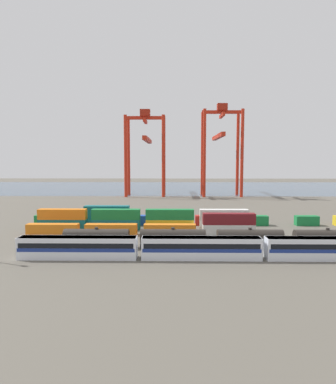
# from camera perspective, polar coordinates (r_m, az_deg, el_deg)

# --- Properties ---
(ground_plane) EXTENTS (420.00, 420.00, 0.00)m
(ground_plane) POSITION_cam_1_polar(r_m,az_deg,el_deg) (125.47, 3.61, -2.78)
(ground_plane) COLOR #5B564C
(harbour_water) EXTENTS (400.00, 110.00, 0.01)m
(harbour_water) POSITION_cam_1_polar(r_m,az_deg,el_deg) (223.84, 2.43, 0.75)
(harbour_water) COLOR #384C60
(harbour_water) RESTS_ON ground_plane
(passenger_train) EXTENTS (65.01, 3.14, 3.90)m
(passenger_train) POSITION_cam_1_polar(r_m,az_deg,el_deg) (62.35, 5.48, -9.02)
(passenger_train) COLOR silver
(passenger_train) RESTS_ON ground_plane
(freight_tank_row) EXTENTS (74.14, 2.71, 4.17)m
(freight_tank_row) POSITION_cam_1_polar(r_m,az_deg,el_deg) (71.18, 13.33, -7.51)
(freight_tank_row) COLOR #232326
(freight_tank_row) RESTS_ON ground_plane
(shipping_container_0) EXTENTS (12.10, 2.44, 2.60)m
(shipping_container_0) POSITION_cam_1_polar(r_m,az_deg,el_deg) (86.22, -18.44, -5.85)
(shipping_container_0) COLOR orange
(shipping_container_0) RESTS_ON ground_plane
(shipping_container_1) EXTENTS (12.10, 2.44, 2.60)m
(shipping_container_1) POSITION_cam_1_polar(r_m,az_deg,el_deg) (82.71, -9.35, -6.11)
(shipping_container_1) COLOR orange
(shipping_container_1) RESTS_ON ground_plane
(shipping_container_2) EXTENTS (12.10, 2.44, 2.60)m
(shipping_container_2) POSITION_cam_1_polar(r_m,az_deg,el_deg) (81.41, 0.29, -6.22)
(shipping_container_2) COLOR orange
(shipping_container_2) RESTS_ON ground_plane
(shipping_container_3) EXTENTS (12.10, 2.44, 2.60)m
(shipping_container_3) POSITION_cam_1_polar(r_m,az_deg,el_deg) (82.42, 9.97, -6.16)
(shipping_container_3) COLOR silver
(shipping_container_3) RESTS_ON ground_plane
(shipping_container_4) EXTENTS (12.10, 2.44, 2.60)m
(shipping_container_4) POSITION_cam_1_polar(r_m,az_deg,el_deg) (81.95, 10.00, -4.38)
(shipping_container_4) COLOR maroon
(shipping_container_4) RESTS_ON shipping_container_3
(shipping_container_5) EXTENTS (12.10, 2.44, 2.60)m
(shipping_container_5) POSITION_cam_1_polar(r_m,az_deg,el_deg) (92.11, -16.95, -5.11)
(shipping_container_5) COLOR #146066
(shipping_container_5) RESTS_ON ground_plane
(shipping_container_6) EXTENTS (12.10, 2.44, 2.60)m
(shipping_container_6) POSITION_cam_1_polar(r_m,az_deg,el_deg) (91.69, -17.00, -3.51)
(shipping_container_6) COLOR orange
(shipping_container_6) RESTS_ON shipping_container_5
(shipping_container_7) EXTENTS (12.10, 2.44, 2.60)m
(shipping_container_7) POSITION_cam_1_polar(r_m,az_deg,el_deg) (88.90, -8.54, -5.30)
(shipping_container_7) COLOR #146066
(shipping_container_7) RESTS_ON ground_plane
(shipping_container_8) EXTENTS (12.10, 2.44, 2.60)m
(shipping_container_8) POSITION_cam_1_polar(r_m,az_deg,el_deg) (88.46, -8.56, -3.65)
(shipping_container_8) COLOR #197538
(shipping_container_8) RESTS_ON shipping_container_7
(shipping_container_9) EXTENTS (12.10, 2.44, 2.60)m
(shipping_container_9) POSITION_cam_1_polar(r_m,az_deg,el_deg) (87.71, 0.30, -5.39)
(shipping_container_9) COLOR gold
(shipping_container_9) RESTS_ON ground_plane
(shipping_container_10) EXTENTS (12.10, 2.44, 2.60)m
(shipping_container_10) POSITION_cam_1_polar(r_m,az_deg,el_deg) (87.27, 0.30, -3.71)
(shipping_container_10) COLOR #197538
(shipping_container_10) RESTS_ON shipping_container_9
(shipping_container_11) EXTENTS (12.10, 2.44, 2.60)m
(shipping_container_11) POSITION_cam_1_polar(r_m,az_deg,el_deg) (88.62, 9.17, -5.35)
(shipping_container_11) COLOR silver
(shipping_container_11) RESTS_ON ground_plane
(shipping_container_12) EXTENTS (12.10, 2.44, 2.60)m
(shipping_container_12) POSITION_cam_1_polar(r_m,az_deg,el_deg) (88.18, 9.20, -3.69)
(shipping_container_12) COLOR silver
(shipping_container_12) RESTS_ON shipping_container_11
(shipping_container_13) EXTENTS (12.10, 2.44, 2.60)m
(shipping_container_13) POSITION_cam_1_polar(r_m,az_deg,el_deg) (99.18, -17.73, -4.40)
(shipping_container_13) COLOR #197538
(shipping_container_13) RESTS_ON ground_plane
(shipping_container_14) EXTENTS (12.10, 2.44, 2.60)m
(shipping_container_14) POSITION_cam_1_polar(r_m,az_deg,el_deg) (95.74, -10.02, -4.57)
(shipping_container_14) COLOR #146066
(shipping_container_14) RESTS_ON ground_plane
(shipping_container_15) EXTENTS (12.10, 2.44, 2.60)m
(shipping_container_15) POSITION_cam_1_polar(r_m,az_deg,el_deg) (95.34, -10.05, -3.03)
(shipping_container_15) COLOR #146066
(shipping_container_15) RESTS_ON shipping_container_14
(shipping_container_16) EXTENTS (12.10, 2.44, 2.60)m
(shipping_container_16) POSITION_cam_1_polar(r_m,az_deg,el_deg) (94.13, -1.90, -4.66)
(shipping_container_16) COLOR #1C4299
(shipping_container_16) RESTS_ON ground_plane
(shipping_container_17) EXTENTS (6.04, 2.44, 2.60)m
(shipping_container_17) POSITION_cam_1_polar(r_m,az_deg,el_deg) (94.44, 6.34, -4.66)
(shipping_container_17) COLOR #AD211C
(shipping_container_17) RESTS_ON ground_plane
(shipping_container_18) EXTENTS (6.04, 2.44, 2.60)m
(shipping_container_18) POSITION_cam_1_polar(r_m,az_deg,el_deg) (96.65, 14.36, -4.56)
(shipping_container_18) COLOR #197538
(shipping_container_18) RESTS_ON ground_plane
(shipping_container_19) EXTENTS (6.04, 2.44, 2.60)m
(shipping_container_19) POSITION_cam_1_polar(r_m,az_deg,el_deg) (100.64, 21.88, -4.39)
(shipping_container_19) COLOR #197538
(shipping_container_19) RESTS_ON ground_plane
(gantry_crane_west) EXTENTS (19.54, 40.20, 42.06)m
(gantry_crane_west) POSITION_cam_1_polar(r_m,az_deg,el_deg) (174.36, -3.67, 7.84)
(gantry_crane_west) COLOR red
(gantry_crane_west) RESTS_ON ground_plane
(gantry_crane_central) EXTENTS (19.38, 39.65, 44.72)m
(gantry_crane_central) POSITION_cam_1_polar(r_m,az_deg,el_deg) (175.20, 8.69, 8.26)
(gantry_crane_central) COLOR red
(gantry_crane_central) RESTS_ON ground_plane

